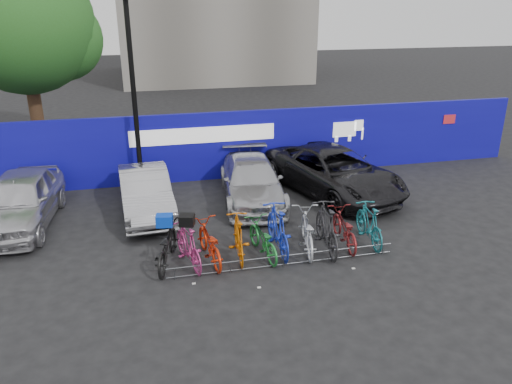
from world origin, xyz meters
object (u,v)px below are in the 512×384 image
object	(u,v)px
lamppost	(134,93)
bike_3	(239,237)
car_2	(252,181)
bike_9	(369,224)
bike_0	(166,245)
bike_8	(344,228)
bike_1	(188,245)
car_1	(145,192)
tree	(29,26)
bike_rack	(284,260)
bike_5	(278,229)
bike_6	(307,231)
bike_2	(209,243)
bike_4	(262,239)
car_0	(20,200)
bike_7	(327,228)
car_3	(333,171)

from	to	relation	value
lamppost	bike_3	distance (m)	6.36
car_2	bike_9	bearing A→B (deg)	-51.39
bike_0	bike_8	bearing A→B (deg)	-165.63
bike_1	bike_8	world-z (taller)	bike_1
car_1	car_2	world-z (taller)	car_1
tree	bike_rack	xyz separation A→B (m)	(6.77, -10.66, -4.91)
bike_5	bike_6	bearing A→B (deg)	173.59
car_2	bike_5	size ratio (longest dim) A/B	2.23
car_1	bike_2	size ratio (longest dim) A/B	2.16
car_2	bike_0	xyz separation A→B (m)	(-2.92, -3.57, -0.14)
lamppost	bike_4	xyz separation A→B (m)	(2.84, -5.36, -2.81)
car_0	car_1	size ratio (longest dim) A/B	1.10
car_0	bike_4	size ratio (longest dim) A/B	2.55
bike_6	car_2	bearing A→B (deg)	-68.75
bike_7	bike_6	bearing A→B (deg)	-7.74
car_0	bike_0	xyz separation A→B (m)	(3.83, -3.22, -0.24)
lamppost	bike_9	distance (m)	8.27
bike_rack	car_2	distance (m)	4.34
bike_rack	car_0	bearing A→B (deg)	148.83
bike_3	car_2	bearing A→B (deg)	-102.66
bike_7	car_0	bearing A→B (deg)	-17.54
tree	bike_0	world-z (taller)	tree
car_3	lamppost	bearing A→B (deg)	147.26
bike_2	bike_4	world-z (taller)	bike_2
bike_8	car_1	bearing A→B (deg)	-30.42
bike_4	bike_7	xyz separation A→B (m)	(1.66, -0.05, 0.16)
car_0	bike_5	world-z (taller)	car_0
bike_rack	car_3	xyz separation A→B (m)	(2.94, 4.31, 0.58)
car_2	bike_2	bearing A→B (deg)	-111.60
bike_3	bike_5	world-z (taller)	bike_5
bike_5	bike_6	xyz separation A→B (m)	(0.74, -0.09, -0.09)
car_0	bike_0	world-z (taller)	car_0
car_0	car_3	size ratio (longest dim) A/B	0.83
car_2	bike_8	world-z (taller)	car_2
car_0	bike_9	xyz separation A→B (m)	(9.07, -3.27, -0.22)
tree	car_3	xyz separation A→B (m)	(9.72, -6.35, -4.32)
car_2	bike_2	distance (m)	4.10
tree	car_2	size ratio (longest dim) A/B	1.73
bike_0	car_0	bearing A→B (deg)	-25.41
bike_0	bike_8	world-z (taller)	bike_0
bike_rack	car_0	size ratio (longest dim) A/B	1.26
bike_4	bike_8	size ratio (longest dim) A/B	0.97
lamppost	car_1	size ratio (longest dim) A/B	1.52
car_3	bike_5	xyz separation A→B (m)	(-2.87, -3.51, -0.14)
bike_1	bike_7	distance (m)	3.50
car_0	bike_3	world-z (taller)	car_0
lamppost	car_3	distance (m)	6.85
tree	bike_9	bearing A→B (deg)	-47.00
bike_5	bike_7	size ratio (longest dim) A/B	0.99
tree	lamppost	bearing A→B (deg)	-52.49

